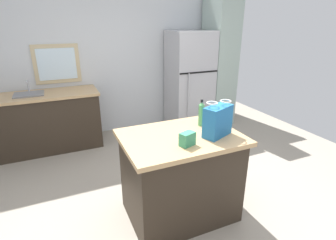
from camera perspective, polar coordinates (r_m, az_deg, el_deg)
ground at (r=2.96m, az=3.02°, el=-18.86°), size 6.07×6.07×0.00m
back_wall at (r=4.70m, az=-11.19°, el=13.53°), size 4.82×0.13×2.65m
kitchen_island at (r=2.67m, az=2.66°, el=-11.96°), size 1.10×0.81×0.88m
refrigerator at (r=4.83m, az=4.67°, el=8.49°), size 0.74×0.69×1.73m
tall_cabinet at (r=5.09m, az=10.99°, el=12.05°), size 0.45×0.62×2.29m
sink_counter at (r=4.41m, az=-24.29°, el=-0.13°), size 1.48×0.65×1.07m
shopping_bag at (r=2.44m, az=10.72°, el=-0.17°), size 0.32×0.24×0.33m
small_box at (r=2.25m, az=4.21°, el=-4.14°), size 0.15×0.12×0.12m
bottle at (r=2.66m, az=7.24°, el=1.33°), size 0.06×0.06×0.27m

